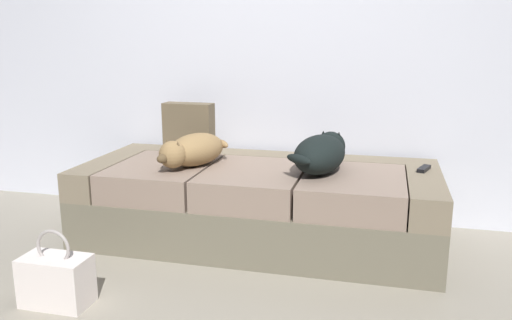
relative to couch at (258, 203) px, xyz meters
The scene contains 7 objects.
back_wall 1.30m from the couch, 90.00° to the left, with size 6.40×0.10×2.80m, color silver.
couch is the anchor object (origin of this frame).
dog_tan 0.53m from the couch, 165.77° to the right, with size 0.38×0.56×0.20m.
dog_dark 0.53m from the couch, ahead, with size 0.35×0.65×0.22m.
tv_remote 1.02m from the couch, ahead, with size 0.04×0.15×0.02m, color black.
throw_pillow 0.74m from the couch, 154.18° to the left, with size 0.34×0.12×0.34m, color brown.
handbag 1.27m from the couch, 125.06° to the right, with size 0.32×0.18×0.38m.
Camera 1 is at (0.74, -1.90, 1.24)m, focal length 36.37 mm.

